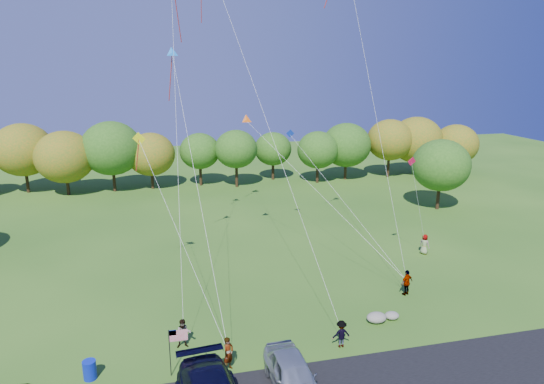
{
  "coord_description": "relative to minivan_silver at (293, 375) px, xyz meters",
  "views": [
    {
      "loc": [
        -4.57,
        -21.82,
        14.99
      ],
      "look_at": [
        2.1,
        6.0,
        7.37
      ],
      "focal_mm": 32.0,
      "sensor_mm": 36.0,
      "label": 1
    }
  ],
  "objects": [
    {
      "name": "minivan_silver",
      "position": [
        0.0,
        0.0,
        0.0
      ],
      "size": [
        2.11,
        4.94,
        1.66
      ],
      "primitive_type": "imported",
      "rotation": [
        0.0,
        0.0,
        0.03
      ],
      "color": "#B4BBC0",
      "rests_on": "asphalt_lane"
    },
    {
      "name": "kites_aloft",
      "position": [
        -0.03,
        15.84,
        17.1
      ],
      "size": [
        19.64,
        8.75,
        16.13
      ],
      "color": "red",
      "rests_on": "ground"
    },
    {
      "name": "flyer_d",
      "position": [
        10.09,
        7.74,
        -0.01
      ],
      "size": [
        1.12,
        0.78,
        1.77
      ],
      "primitive_type": "imported",
      "rotation": [
        0.0,
        0.0,
        3.52
      ],
      "color": "#4C4C59",
      "rests_on": "ground"
    },
    {
      "name": "flyer_a",
      "position": [
        -2.68,
        2.39,
        0.0
      ],
      "size": [
        0.77,
        0.76,
        1.79
      ],
      "primitive_type": "imported",
      "rotation": [
        0.0,
        0.0,
        0.76
      ],
      "color": "#4C4C59",
      "rests_on": "ground"
    },
    {
      "name": "boulder_near",
      "position": [
        6.61,
        4.91,
        -0.59
      ],
      "size": [
        1.22,
        0.95,
        0.61
      ],
      "primitive_type": "ellipsoid",
      "color": "gray",
      "rests_on": "ground"
    },
    {
      "name": "boulder_far",
      "position": [
        7.68,
        5.04,
        -0.66
      ],
      "size": [
        0.88,
        0.73,
        0.46
      ],
      "primitive_type": "ellipsoid",
      "color": "gray",
      "rests_on": "ground"
    },
    {
      "name": "trash_barrel",
      "position": [
        -9.4,
        3.25,
        -0.41
      ],
      "size": [
        0.65,
        0.65,
        0.97
      ],
      "primitive_type": "cylinder",
      "color": "#0B21AB",
      "rests_on": "ground"
    },
    {
      "name": "flyer_c",
      "position": [
        3.59,
        2.99,
        -0.12
      ],
      "size": [
        1.0,
        0.58,
        1.55
      ],
      "primitive_type": "imported",
      "rotation": [
        0.0,
        0.0,
        3.14
      ],
      "color": "#4C4C59",
      "rests_on": "ground"
    },
    {
      "name": "ground",
      "position": [
        -0.96,
        2.91,
        -0.89
      ],
      "size": [
        140.0,
        140.0,
        0.0
      ],
      "primitive_type": "plane",
      "color": "#2B5819",
      "rests_on": "ground"
    },
    {
      "name": "flag_assembly",
      "position": [
        -5.25,
        2.56,
        1.0
      ],
      "size": [
        0.93,
        0.6,
        2.51
      ],
      "color": "black",
      "rests_on": "ground"
    },
    {
      "name": "flyer_e",
      "position": [
        15.05,
        13.96,
        -0.06
      ],
      "size": [
        0.86,
        0.96,
        1.65
      ],
      "primitive_type": "imported",
      "rotation": [
        0.0,
        0.0,
        2.1
      ],
      "color": "#4C4C59",
      "rests_on": "ground"
    },
    {
      "name": "flyer_b",
      "position": [
        -4.74,
        4.94,
        -0.07
      ],
      "size": [
        0.84,
        0.67,
        1.64
      ],
      "primitive_type": "imported",
      "rotation": [
        0.0,
        0.0,
        -0.06
      ],
      "color": "#4C4C59",
      "rests_on": "ground"
    },
    {
      "name": "treeline",
      "position": [
        -3.4,
        39.05,
        3.88
      ],
      "size": [
        76.26,
        27.33,
        8.36
      ],
      "color": "#342213",
      "rests_on": "ground"
    }
  ]
}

